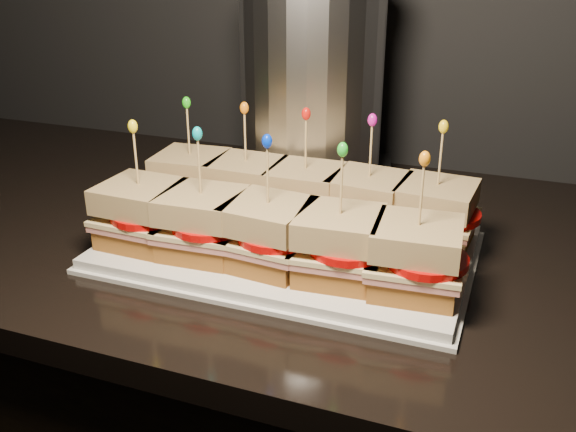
% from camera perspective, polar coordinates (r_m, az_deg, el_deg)
% --- Properties ---
extents(granite_slab, '(2.30, 0.70, 0.03)m').
position_cam_1_polar(granite_slab, '(0.88, 16.10, -4.51)').
color(granite_slab, black).
rests_on(granite_slab, cabinet).
extents(platter, '(0.46, 0.29, 0.02)m').
position_cam_1_polar(platter, '(0.84, -0.00, -2.87)').
color(platter, silver).
rests_on(platter, granite_slab).
extents(platter_rim, '(0.47, 0.30, 0.01)m').
position_cam_1_polar(platter_rim, '(0.85, -0.00, -3.23)').
color(platter_rim, silver).
rests_on(platter_rim, granite_slab).
extents(sandwich_0_bread_bot, '(0.10, 0.10, 0.03)m').
position_cam_1_polar(sandwich_0_bread_bot, '(0.96, -8.49, 1.62)').
color(sandwich_0_bread_bot, '#5D320E').
rests_on(sandwich_0_bread_bot, platter).
extents(sandwich_0_ham, '(0.11, 0.11, 0.01)m').
position_cam_1_polar(sandwich_0_ham, '(0.95, -8.55, 2.56)').
color(sandwich_0_ham, '#C17167').
rests_on(sandwich_0_ham, sandwich_0_bread_bot).
extents(sandwich_0_cheese, '(0.11, 0.11, 0.01)m').
position_cam_1_polar(sandwich_0_cheese, '(0.95, -8.57, 2.95)').
color(sandwich_0_cheese, beige).
rests_on(sandwich_0_cheese, sandwich_0_ham).
extents(sandwich_0_tomato, '(0.09, 0.09, 0.01)m').
position_cam_1_polar(sandwich_0_tomato, '(0.94, -8.13, 3.18)').
color(sandwich_0_tomato, red).
rests_on(sandwich_0_tomato, sandwich_0_cheese).
extents(sandwich_0_bread_top, '(0.10, 0.10, 0.03)m').
position_cam_1_polar(sandwich_0_bread_top, '(0.94, -8.67, 4.55)').
color(sandwich_0_bread_top, brown).
rests_on(sandwich_0_bread_top, sandwich_0_tomato).
extents(sandwich_0_pick, '(0.00, 0.00, 0.09)m').
position_cam_1_polar(sandwich_0_pick, '(0.93, -8.85, 7.23)').
color(sandwich_0_pick, tan).
rests_on(sandwich_0_pick, sandwich_0_bread_top).
extents(sandwich_0_frill, '(0.01, 0.01, 0.02)m').
position_cam_1_polar(sandwich_0_frill, '(0.92, -9.02, 9.93)').
color(sandwich_0_frill, green).
rests_on(sandwich_0_frill, sandwich_0_pick).
extents(sandwich_1_bread_bot, '(0.09, 0.09, 0.03)m').
position_cam_1_polar(sandwich_1_bread_bot, '(0.92, -3.67, 0.92)').
color(sandwich_1_bread_bot, '#5D320E').
rests_on(sandwich_1_bread_bot, platter).
extents(sandwich_1_ham, '(0.10, 0.10, 0.01)m').
position_cam_1_polar(sandwich_1_ham, '(0.92, -3.70, 1.89)').
color(sandwich_1_ham, '#C17167').
rests_on(sandwich_1_ham, sandwich_1_bread_bot).
extents(sandwich_1_cheese, '(0.10, 0.10, 0.01)m').
position_cam_1_polar(sandwich_1_cheese, '(0.91, -3.71, 2.30)').
color(sandwich_1_cheese, beige).
rests_on(sandwich_1_cheese, sandwich_1_ham).
extents(sandwich_1_tomato, '(0.09, 0.09, 0.01)m').
position_cam_1_polar(sandwich_1_tomato, '(0.90, -3.18, 2.52)').
color(sandwich_1_tomato, red).
rests_on(sandwich_1_tomato, sandwich_1_cheese).
extents(sandwich_1_bread_top, '(0.10, 0.10, 0.03)m').
position_cam_1_polar(sandwich_1_bread_top, '(0.90, -3.75, 3.95)').
color(sandwich_1_bread_top, brown).
rests_on(sandwich_1_bread_top, sandwich_1_tomato).
extents(sandwich_1_pick, '(0.00, 0.00, 0.09)m').
position_cam_1_polar(sandwich_1_pick, '(0.89, -3.83, 6.75)').
color(sandwich_1_pick, tan).
rests_on(sandwich_1_pick, sandwich_1_bread_top).
extents(sandwich_1_frill, '(0.01, 0.01, 0.02)m').
position_cam_1_polar(sandwich_1_frill, '(0.88, -3.91, 9.56)').
color(sandwich_1_frill, orange).
rests_on(sandwich_1_frill, sandwich_1_pick).
extents(sandwich_2_bread_bot, '(0.09, 0.09, 0.03)m').
position_cam_1_polar(sandwich_2_bread_bot, '(0.89, 1.52, 0.15)').
color(sandwich_2_bread_bot, '#5D320E').
rests_on(sandwich_2_bread_bot, platter).
extents(sandwich_2_ham, '(0.10, 0.10, 0.01)m').
position_cam_1_polar(sandwich_2_ham, '(0.89, 1.53, 1.15)').
color(sandwich_2_ham, '#C17167').
rests_on(sandwich_2_ham, sandwich_2_bread_bot).
extents(sandwich_2_cheese, '(0.10, 0.10, 0.01)m').
position_cam_1_polar(sandwich_2_cheese, '(0.88, 1.53, 1.57)').
color(sandwich_2_cheese, beige).
rests_on(sandwich_2_cheese, sandwich_2_ham).
extents(sandwich_2_tomato, '(0.09, 0.09, 0.01)m').
position_cam_1_polar(sandwich_2_tomato, '(0.87, 2.15, 1.79)').
color(sandwich_2_tomato, red).
rests_on(sandwich_2_tomato, sandwich_2_cheese).
extents(sandwich_2_bread_top, '(0.10, 0.10, 0.03)m').
position_cam_1_polar(sandwich_2_bread_top, '(0.87, 1.55, 3.28)').
color(sandwich_2_bread_top, brown).
rests_on(sandwich_2_bread_top, sandwich_2_tomato).
extents(sandwich_2_pick, '(0.00, 0.00, 0.09)m').
position_cam_1_polar(sandwich_2_pick, '(0.86, 1.59, 6.16)').
color(sandwich_2_pick, tan).
rests_on(sandwich_2_pick, sandwich_2_bread_top).
extents(sandwich_2_frill, '(0.01, 0.01, 0.02)m').
position_cam_1_polar(sandwich_2_frill, '(0.85, 1.62, 9.08)').
color(sandwich_2_frill, red).
rests_on(sandwich_2_frill, sandwich_2_pick).
extents(sandwich_3_bread_bot, '(0.10, 0.10, 0.03)m').
position_cam_1_polar(sandwich_3_bread_bot, '(0.87, 7.02, -0.66)').
color(sandwich_3_bread_bot, '#5D320E').
rests_on(sandwich_3_bread_bot, platter).
extents(sandwich_3_ham, '(0.11, 0.11, 0.01)m').
position_cam_1_polar(sandwich_3_ham, '(0.86, 7.08, 0.35)').
color(sandwich_3_ham, '#C17167').
rests_on(sandwich_3_ham, sandwich_3_bread_bot).
extents(sandwich_3_cheese, '(0.11, 0.11, 0.01)m').
position_cam_1_polar(sandwich_3_cheese, '(0.86, 7.10, 0.78)').
color(sandwich_3_cheese, beige).
rests_on(sandwich_3_cheese, sandwich_3_ham).
extents(sandwich_3_tomato, '(0.09, 0.09, 0.01)m').
position_cam_1_polar(sandwich_3_tomato, '(0.85, 7.81, 0.99)').
color(sandwich_3_tomato, red).
rests_on(sandwich_3_tomato, sandwich_3_cheese).
extents(sandwich_3_bread_top, '(0.10, 0.10, 0.03)m').
position_cam_1_polar(sandwich_3_bread_top, '(0.85, 7.19, 2.53)').
color(sandwich_3_bread_top, brown).
rests_on(sandwich_3_bread_top, sandwich_3_tomato).
extents(sandwich_3_pick, '(0.00, 0.00, 0.09)m').
position_cam_1_polar(sandwich_3_pick, '(0.83, 7.35, 5.48)').
color(sandwich_3_pick, tan).
rests_on(sandwich_3_pick, sandwich_3_bread_top).
extents(sandwich_3_frill, '(0.01, 0.01, 0.02)m').
position_cam_1_polar(sandwich_3_frill, '(0.82, 7.51, 8.46)').
color(sandwich_3_frill, '#C51197').
rests_on(sandwich_3_frill, sandwich_3_pick).
extents(sandwich_4_bread_bot, '(0.10, 0.10, 0.03)m').
position_cam_1_polar(sandwich_4_bread_bot, '(0.86, 12.77, -1.51)').
color(sandwich_4_bread_bot, '#5D320E').
rests_on(sandwich_4_bread_bot, platter).
extents(sandwich_4_ham, '(0.11, 0.10, 0.01)m').
position_cam_1_polar(sandwich_4_ham, '(0.85, 12.87, -0.48)').
color(sandwich_4_ham, '#C17167').
rests_on(sandwich_4_ham, sandwich_4_bread_bot).
extents(sandwich_4_cheese, '(0.11, 0.11, 0.01)m').
position_cam_1_polar(sandwich_4_cheese, '(0.85, 12.91, -0.04)').
color(sandwich_4_cheese, beige).
rests_on(sandwich_4_cheese, sandwich_4_ham).
extents(sandwich_4_tomato, '(0.09, 0.09, 0.01)m').
position_cam_1_polar(sandwich_4_tomato, '(0.84, 13.70, 0.16)').
color(sandwich_4_tomato, red).
rests_on(sandwich_4_tomato, sandwich_4_cheese).
extents(sandwich_4_bread_top, '(0.10, 0.10, 0.03)m').
position_cam_1_polar(sandwich_4_bread_top, '(0.84, 13.08, 1.72)').
color(sandwich_4_bread_top, brown).
rests_on(sandwich_4_bread_top, sandwich_4_tomato).
extents(sandwich_4_pick, '(0.00, 0.00, 0.09)m').
position_cam_1_polar(sandwich_4_pick, '(0.82, 13.37, 4.70)').
color(sandwich_4_pick, tan).
rests_on(sandwich_4_pick, sandwich_4_bread_top).
extents(sandwich_4_frill, '(0.01, 0.01, 0.02)m').
position_cam_1_polar(sandwich_4_frill, '(0.81, 13.66, 7.73)').
color(sandwich_4_frill, yellow).
rests_on(sandwich_4_frill, sandwich_4_pick).
extents(sandwich_5_bread_bot, '(0.09, 0.09, 0.03)m').
position_cam_1_polar(sandwich_5_bread_bot, '(0.86, -12.75, -1.47)').
color(sandwich_5_bread_bot, '#5D320E').
rests_on(sandwich_5_bread_bot, platter).
extents(sandwich_5_ham, '(0.10, 0.10, 0.01)m').
position_cam_1_polar(sandwich_5_ham, '(0.85, -12.85, -0.44)').
color(sandwich_5_ham, '#C17167').
rests_on(sandwich_5_ham, sandwich_5_bread_bot).
extents(sandwich_5_cheese, '(0.11, 0.10, 0.01)m').
position_cam_1_polar(sandwich_5_cheese, '(0.85, -12.89, -0.01)').
color(sandwich_5_cheese, beige).
rests_on(sandwich_5_cheese, sandwich_5_ham).
extents(sandwich_5_tomato, '(0.09, 0.09, 0.01)m').
position_cam_1_polar(sandwich_5_tomato, '(0.83, -12.47, 0.19)').
color(sandwich_5_tomato, red).
rests_on(sandwich_5_tomato, sandwich_5_cheese).
extents(sandwich_5_bread_top, '(0.10, 0.10, 0.03)m').
position_cam_1_polar(sandwich_5_bread_top, '(0.84, -13.06, 1.75)').
color(sandwich_5_bread_top, brown).
rests_on(sandwich_5_bread_top, sandwich_5_tomato).
extents(sandwich_5_pick, '(0.00, 0.00, 0.09)m').
position_cam_1_polar(sandwich_5_pick, '(0.82, -13.35, 4.73)').
color(sandwich_5_pick, tan).
rests_on(sandwich_5_pick, sandwich_5_bread_top).
extents(sandwich_5_frill, '(0.01, 0.01, 0.02)m').
position_cam_1_polar(sandwich_5_frill, '(0.81, -13.64, 7.75)').
color(sandwich_5_frill, yellow).
rests_on(sandwich_5_frill, sandwich_5_pick).
extents(sandwich_6_bread_bot, '(0.10, 0.10, 0.03)m').
position_cam_1_polar(sandwich_6_bread_bot, '(0.81, -7.51, -2.42)').
color(sandwich_6_bread_bot, '#5D320E').
rests_on(sandwich_6_bread_bot, platter).
extents(sandwich_6_ham, '(0.11, 0.10, 0.01)m').
position_cam_1_polar(sandwich_6_ham, '(0.81, -7.57, -1.35)').
color(sandwich_6_ham, '#C17167').
rests_on(sandwich_6_ham, sandwich_6_bread_bot).
extents(sandwich_6_cheese, '(0.11, 0.10, 0.01)m').
position_cam_1_polar(sandwich_6_cheese, '(0.80, -7.60, -0.90)').
color(sandwich_6_cheese, beige).
rests_on(sandwich_6_cheese, sandwich_6_ham).
extents(sandwich_6_tomato, '(0.09, 0.09, 0.01)m').
position_cam_1_polar(sandwich_6_tomato, '(0.79, -7.06, -0.70)').
color(sandwich_6_tomato, red).
rests_on(sandwich_6_tomato, sandwich_6_cheese).
extents(sandwich_6_bread_top, '(0.10, 0.10, 0.03)m').
position_cam_1_polar(sandwich_6_bread_top, '(0.79, -7.70, 0.95)').
color(sandwich_6_bread_top, brown).
rests_on(sandwich_6_bread_top, sandwich_6_tomato).
extents(sandwich_6_pick, '(0.00, 0.00, 0.09)m').
position_cam_1_polar(sandwich_6_pick, '(0.78, -7.88, 4.08)').
color(sandwich_6_pick, tan).
rests_on(sandwich_6_pick, sandwich_6_bread_top).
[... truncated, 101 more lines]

